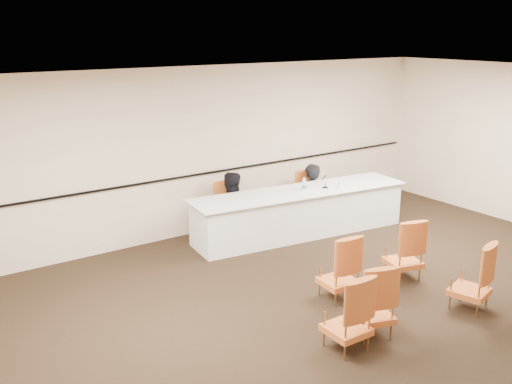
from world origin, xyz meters
TOP-DOWN VIEW (x-y plane):
  - floor at (0.00, 0.00)m, footprint 10.00×10.00m
  - ceiling at (0.00, 0.00)m, footprint 10.00×10.00m
  - wall_back at (0.00, 4.00)m, footprint 10.00×0.04m
  - wall_rail at (0.00, 3.96)m, footprint 9.80×0.04m
  - panel_table at (1.20, 2.85)m, footprint 4.18×1.42m
  - panelist_main at (1.88, 3.37)m, footprint 0.67×0.51m
  - panelist_main_chair at (1.88, 3.37)m, footprint 0.56×0.56m
  - panelist_second at (0.17, 3.58)m, footprint 0.96×0.88m
  - panelist_second_chair at (0.17, 3.58)m, footprint 0.56×0.56m
  - papers at (1.56, 2.75)m, footprint 0.32×0.25m
  - microphone at (1.67, 2.73)m, footprint 0.17×0.23m
  - water_bottle at (1.26, 2.84)m, footprint 0.08×0.08m
  - drinking_glass at (1.31, 2.81)m, footprint 0.09×0.09m
  - coffee_cup at (1.92, 2.59)m, footprint 0.09×0.09m
  - aud_chair_front_mid at (-0.00, 0.54)m, footprint 0.54×0.54m
  - aud_chair_front_right at (1.26, 0.49)m, footprint 0.61×0.61m
  - aud_chair_back_left at (-0.81, -0.47)m, footprint 0.51×0.51m
  - aud_chair_back_mid at (-0.33, -0.40)m, footprint 0.64×0.64m
  - aud_chair_back_right at (1.23, -0.68)m, footprint 0.61×0.61m

SIDE VIEW (x-z plane):
  - floor at x=0.00m, z-range 0.00..0.00m
  - panelist_main at x=1.88m, z-range -0.52..1.12m
  - panelist_second at x=0.17m, z-range -0.44..1.16m
  - panel_table at x=1.20m, z-range 0.00..0.82m
  - panelist_main_chair at x=1.88m, z-range 0.00..0.95m
  - panelist_second_chair at x=0.17m, z-range 0.00..0.95m
  - aud_chair_front_mid at x=0.00m, z-range 0.00..0.95m
  - aud_chair_front_right at x=1.26m, z-range 0.00..0.95m
  - aud_chair_back_left at x=-0.81m, z-range 0.00..0.95m
  - aud_chair_back_mid at x=-0.33m, z-range 0.00..0.95m
  - aud_chair_back_right at x=1.23m, z-range 0.00..0.95m
  - papers at x=1.56m, z-range 0.82..0.82m
  - drinking_glass at x=1.31m, z-range 0.82..0.92m
  - coffee_cup at x=1.92m, z-range 0.82..0.94m
  - water_bottle at x=1.26m, z-range 0.82..1.06m
  - microphone at x=1.67m, z-range 0.82..1.11m
  - wall_rail at x=0.00m, z-range 1.09..1.11m
  - wall_back at x=0.00m, z-range 0.00..3.00m
  - ceiling at x=0.00m, z-range 3.00..3.00m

